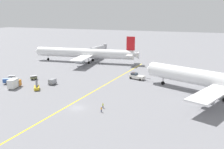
{
  "coord_description": "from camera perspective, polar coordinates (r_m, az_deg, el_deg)",
  "views": [
    {
      "loc": [
        34.53,
        -61.68,
        27.5
      ],
      "look_at": [
        0.96,
        26.45,
        4.0
      ],
      "focal_mm": 40.83,
      "sensor_mm": 36.0,
      "label": 1
    }
  ],
  "objects": [
    {
      "name": "pushback_tug",
      "position": [
        106.21,
        5.54,
        -0.41
      ],
      "size": [
        9.59,
        4.54,
        2.85
      ],
      "color": "white",
      "rests_on": "ground"
    },
    {
      "name": "airliner_being_pushed",
      "position": [
        89.94,
        23.08,
        -1.39
      ],
      "size": [
        55.02,
        44.66,
        17.05
      ],
      "color": "white",
      "rests_on": "ground"
    },
    {
      "name": "gse_fuel_bowser_stubby",
      "position": [
        106.3,
        -21.87,
        -1.29
      ],
      "size": [
        5.21,
        3.97,
        2.4
      ],
      "color": "#2D5199",
      "rests_on": "ground"
    },
    {
      "name": "gse_container_dolly_flat",
      "position": [
        100.77,
        -13.22,
        -1.53
      ],
      "size": [
        2.34,
        3.29,
        2.15
      ],
      "color": "slate",
      "rests_on": "ground"
    },
    {
      "name": "ground_crew_marshaller_foreground",
      "position": [
        71.86,
        -2.42,
        -7.82
      ],
      "size": [
        0.36,
        0.49,
        1.57
      ],
      "color": "#2D3351",
      "rests_on": "ground"
    },
    {
      "name": "taxiway_stripe",
      "position": [
        85.24,
        -6.15,
        -4.91
      ],
      "size": [
        9.08,
        119.73,
        0.01
      ],
      "primitive_type": "cube",
      "rotation": [
        0.0,
        0.0,
        -0.07
      ],
      "color": "yellow",
      "rests_on": "ground"
    },
    {
      "name": "ground_crew_ramp_agent_by_cones",
      "position": [
        74.73,
        -2.05,
        -6.94
      ],
      "size": [
        0.39,
        0.44,
        1.58
      ],
      "color": "black",
      "rests_on": "ground"
    },
    {
      "name": "gse_catering_truck_tall",
      "position": [
        100.25,
        -21.06,
        -1.85
      ],
      "size": [
        3.37,
        6.17,
        3.5
      ],
      "color": "orange",
      "rests_on": "ground"
    },
    {
      "name": "ground_plane",
      "position": [
        75.85,
        -7.88,
        -7.41
      ],
      "size": [
        600.0,
        600.0,
        0.0
      ],
      "primitive_type": "plane",
      "color": "gray"
    },
    {
      "name": "gse_baggage_cart_trailing",
      "position": [
        109.7,
        -17.13,
        -0.69
      ],
      "size": [
        2.94,
        3.11,
        1.71
      ],
      "color": "#666B4C",
      "rests_on": "ground"
    },
    {
      "name": "gse_baggage_cart_near_cluster",
      "position": [
        113.12,
        -21.52,
        -0.62
      ],
      "size": [
        3.12,
        2.47,
        1.71
      ],
      "color": "silver",
      "rests_on": "ground"
    },
    {
      "name": "gse_belt_loader_portside",
      "position": [
        95.58,
        -16.5,
        -2.81
      ],
      "size": [
        3.87,
        4.73,
        3.02
      ],
      "color": "gold",
      "rests_on": "ground"
    },
    {
      "name": "jet_bridge",
      "position": [
        166.95,
        -2.84,
        5.98
      ],
      "size": [
        4.35,
        20.13,
        6.05
      ],
      "color": "#B7B7BC",
      "rests_on": "ground"
    },
    {
      "name": "airliner_at_gate_left",
      "position": [
        141.31,
        -6.04,
        4.76
      ],
      "size": [
        60.89,
        39.8,
        14.75
      ],
      "color": "white",
      "rests_on": "ground"
    }
  ]
}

